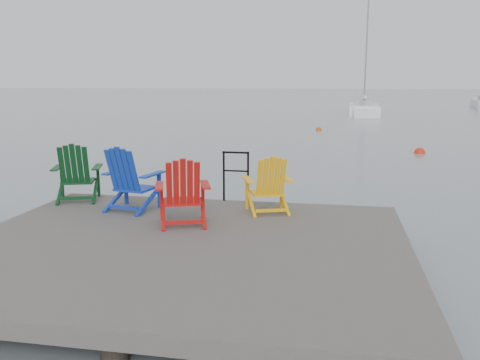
% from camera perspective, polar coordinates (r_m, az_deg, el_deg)
% --- Properties ---
extents(ground, '(400.00, 400.00, 0.00)m').
position_cam_1_polar(ground, '(7.07, -6.38, -10.75)').
color(ground, slate).
rests_on(ground, ground).
extents(dock, '(6.00, 5.00, 1.40)m').
position_cam_1_polar(dock, '(6.95, -6.44, -8.08)').
color(dock, '#2C2927').
rests_on(dock, ground).
extents(handrail, '(0.48, 0.04, 0.90)m').
position_cam_1_polar(handrail, '(9.02, -0.47, 0.98)').
color(handrail, black).
rests_on(handrail, dock).
extents(chair_green, '(0.98, 0.94, 1.03)m').
position_cam_1_polar(chair_green, '(9.50, -17.90, 0.82)').
color(chair_green, '#0A3716').
rests_on(chair_green, dock).
extents(chair_blue, '(0.96, 0.91, 1.07)m').
position_cam_1_polar(chair_blue, '(8.56, -12.23, 0.15)').
color(chair_blue, '#1034AC').
rests_on(chair_blue, dock).
extents(chair_red, '(0.96, 0.92, 1.01)m').
position_cam_1_polar(chair_red, '(7.56, -6.44, -1.29)').
color(chair_red, red).
rests_on(chair_red, dock).
extents(chair_yellow, '(0.90, 0.86, 0.94)m').
position_cam_1_polar(chair_yellow, '(8.23, 3.22, -0.48)').
color(chair_yellow, '#FEB50E').
rests_on(chair_yellow, dock).
extents(sailboat_near, '(2.51, 8.74, 11.94)m').
position_cam_1_polar(sailboat_near, '(43.02, 13.72, 7.65)').
color(sailboat_near, white).
rests_on(sailboat_near, ground).
extents(buoy_a, '(0.41, 0.41, 0.41)m').
position_cam_1_polar(buoy_a, '(20.06, 19.51, 2.86)').
color(buoy_a, red).
rests_on(buoy_a, ground).
extents(buoy_b, '(0.33, 0.33, 0.33)m').
position_cam_1_polar(buoy_b, '(28.39, 8.82, 5.56)').
color(buoy_b, '#C4440B').
rests_on(buoy_b, ground).
extents(buoy_d, '(0.33, 0.33, 0.33)m').
position_cam_1_polar(buoy_d, '(46.43, 14.26, 7.40)').
color(buoy_d, red).
rests_on(buoy_d, ground).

